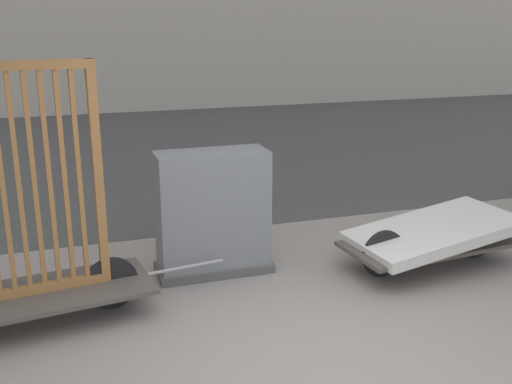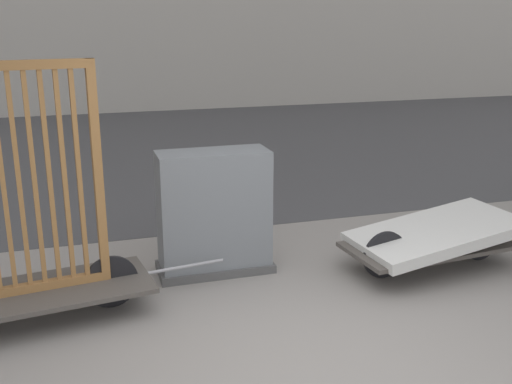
% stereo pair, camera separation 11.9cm
% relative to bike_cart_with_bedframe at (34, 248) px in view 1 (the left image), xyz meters
% --- Properties ---
extents(road_strip, '(56.00, 9.49, 0.01)m').
position_rel_bike_cart_with_bedframe_xyz_m(road_strip, '(1.82, 6.41, -0.64)').
color(road_strip, '#424244').
rests_on(road_strip, ground_plane).
extents(bike_cart_with_bedframe, '(2.51, 1.00, 2.07)m').
position_rel_bike_cart_with_bedframe_xyz_m(bike_cart_with_bedframe, '(0.00, 0.00, 0.00)').
color(bike_cart_with_bedframe, '#4C4742').
rests_on(bike_cart_with_bedframe, ground_plane).
extents(bike_cart_with_mattress, '(2.50, 1.02, 0.51)m').
position_rel_bike_cart_with_bedframe_xyz_m(bike_cart_with_mattress, '(3.64, -0.00, -0.32)').
color(bike_cart_with_mattress, '#4C4742').
rests_on(bike_cart_with_mattress, ground_plane).
extents(utility_cabinet, '(1.10, 0.49, 1.19)m').
position_rel_bike_cart_with_bedframe_xyz_m(utility_cabinet, '(1.57, 0.57, -0.10)').
color(utility_cabinet, '#4C4C4C').
rests_on(utility_cabinet, ground_plane).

